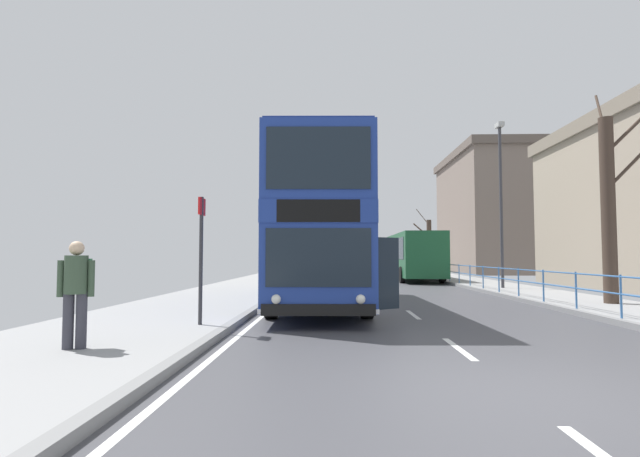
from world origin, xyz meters
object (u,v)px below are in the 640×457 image
(street_lamp_far_side, at_px, (501,191))
(pedestrian_with_backpack, at_px, (77,286))
(double_decker_bus_main, at_px, (320,230))
(background_building_00, at_px, (519,212))
(background_bus_far_lane, at_px, (414,255))
(bare_tree_far_00, at_px, (429,245))
(bare_tree_far_01, at_px, (609,205))
(bus_stop_sign_near, at_px, (201,246))

(street_lamp_far_side, bearing_deg, pedestrian_with_backpack, -127.76)
(double_decker_bus_main, relative_size, background_building_00, 0.74)
(double_decker_bus_main, distance_m, background_building_00, 36.68)
(background_bus_far_lane, height_order, background_building_00, background_building_00)
(pedestrian_with_backpack, relative_size, bare_tree_far_00, 0.30)
(bare_tree_far_00, distance_m, background_building_00, 11.48)
(bare_tree_far_01, relative_size, background_building_00, 0.45)
(double_decker_bus_main, relative_size, bare_tree_far_00, 2.07)
(street_lamp_far_side, relative_size, background_building_00, 0.49)
(background_building_00, bearing_deg, double_decker_bus_main, -119.75)
(pedestrian_with_backpack, distance_m, bare_tree_far_00, 36.65)
(double_decker_bus_main, distance_m, background_bus_far_lane, 16.79)
(background_bus_far_lane, distance_m, bare_tree_far_00, 10.97)
(background_bus_far_lane, distance_m, bare_tree_far_01, 16.85)
(street_lamp_far_side, distance_m, bare_tree_far_00, 19.84)
(street_lamp_far_side, bearing_deg, double_decker_bus_main, -140.44)
(background_bus_far_lane, distance_m, background_building_00, 20.68)
(double_decker_bus_main, xyz_separation_m, bare_tree_far_01, (8.81, -0.63, 0.72))
(bare_tree_far_00, height_order, background_building_00, background_building_00)
(pedestrian_with_backpack, xyz_separation_m, background_building_00, (21.63, 39.96, 4.65))
(pedestrian_with_backpack, distance_m, background_building_00, 45.67)
(bus_stop_sign_near, xyz_separation_m, bare_tree_far_01, (11.12, 4.94, 1.33))
(pedestrian_with_backpack, xyz_separation_m, bare_tree_far_00, (12.01, 34.60, 1.41))
(double_decker_bus_main, bearing_deg, street_lamp_far_side, 39.56)
(pedestrian_with_backpack, distance_m, bare_tree_far_01, 14.62)
(bus_stop_sign_near, bearing_deg, double_decker_bus_main, 67.48)
(double_decker_bus_main, relative_size, bus_stop_sign_near, 4.29)
(background_building_00, bearing_deg, bare_tree_far_00, -150.90)
(double_decker_bus_main, height_order, pedestrian_with_backpack, double_decker_bus_main)
(double_decker_bus_main, distance_m, bare_tree_far_01, 8.86)
(background_building_00, bearing_deg, pedestrian_with_backpack, -118.43)
(bare_tree_far_00, bearing_deg, background_building_00, 29.10)
(background_bus_far_lane, relative_size, pedestrian_with_backpack, 5.76)
(bare_tree_far_01, height_order, background_building_00, background_building_00)
(bus_stop_sign_near, bearing_deg, bare_tree_far_01, 23.96)
(double_decker_bus_main, bearing_deg, bare_tree_far_01, -4.08)
(pedestrian_with_backpack, distance_m, street_lamp_far_side, 19.10)
(double_decker_bus_main, relative_size, pedestrian_with_backpack, 6.92)
(background_bus_far_lane, distance_m, bus_stop_sign_near, 22.80)
(double_decker_bus_main, xyz_separation_m, bus_stop_sign_near, (-2.31, -5.57, -0.61))
(pedestrian_with_backpack, xyz_separation_m, bare_tree_far_01, (12.31, 7.62, 2.01))
(bus_stop_sign_near, xyz_separation_m, background_building_00, (20.43, 37.28, 3.98))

